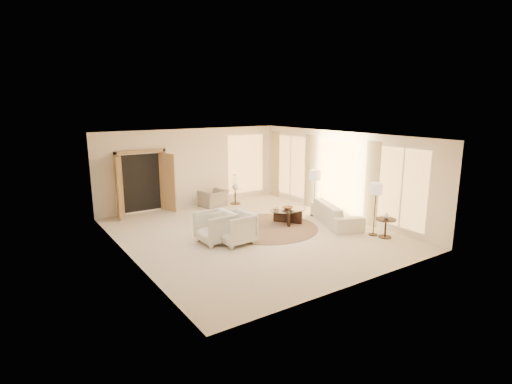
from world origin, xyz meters
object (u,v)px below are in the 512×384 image
sofa (336,213)px  side_table (235,195)px  end_vase (386,216)px  accent_chair (213,196)px  end_table (386,225)px  floor_lamp_near (315,177)px  armchair_left (215,226)px  side_vase (235,186)px  bowl (288,208)px  armchair_right (235,227)px  floor_lamp_far (376,191)px  coffee_table (288,214)px

sofa → side_table: (-1.35, 3.89, 0.02)m
end_vase → accent_chair: bearing=112.3°
end_table → floor_lamp_near: (-0.15, 2.78, 0.95)m
armchair_left → side_vase: (2.62, 3.34, 0.22)m
bowl → sofa: bearing=-34.5°
armchair_right → end_vase: 4.22m
armchair_right → side_table: armchair_right is taller
floor_lamp_near → side_vase: bearing=115.8°
accent_chair → end_vase: (2.37, -5.78, 0.24)m
armchair_right → side_table: size_ratio=1.62×
armchair_right → floor_lamp_far: size_ratio=0.61×
coffee_table → end_table: size_ratio=2.21×
side_vase → accent_chair: bearing=170.2°
floor_lamp_near → end_vase: (0.15, -2.78, -0.68)m
end_table → floor_lamp_far: size_ratio=0.38×
coffee_table → bowl: (-0.00, 0.00, 0.21)m
side_table → side_vase: size_ratio=2.43×
coffee_table → floor_lamp_near: (1.27, 0.18, 1.03)m
sofa → end_table: size_ratio=3.95×
armchair_left → armchair_right: bearing=45.7°
coffee_table → end_vase: (1.42, -2.60, 0.35)m
armchair_left → accent_chair: bearing=150.8°
sofa → armchair_left: (-3.97, 0.55, 0.13)m
armchair_right → side_vase: bearing=146.3°
floor_lamp_near → floor_lamp_far: (0.04, -2.47, -0.02)m
side_table → floor_lamp_near: bearing=-64.2°
armchair_right → floor_lamp_near: (3.59, 0.85, 0.85)m
armchair_right → floor_lamp_near: size_ratio=0.60×
floor_lamp_near → end_vase: size_ratio=8.15×
armchair_left → floor_lamp_far: 4.57m
floor_lamp_near → bowl: 1.52m
accent_chair → floor_lamp_far: (2.26, -5.46, 0.90)m
sofa → accent_chair: bearing=50.4°
armchair_right → end_vase: bearing=59.9°
floor_lamp_far → sofa: bearing=92.5°
armchair_left → sofa: bearing=80.0°
floor_lamp_near → armchair_left: bearing=-173.1°
armchair_left → bowl: (2.73, 0.31, 0.03)m
armchair_right → end_table: armchair_right is taller
floor_lamp_far → bowl: 2.75m
sofa → end_vase: end_vase is taller
floor_lamp_near → floor_lamp_far: bearing=-89.1°
bowl → end_vase: end_vase is taller
sofa → end_vase: size_ratio=11.90×
coffee_table → end_vase: size_ratio=6.66×
coffee_table → side_vase: (-0.11, 3.03, 0.40)m
accent_chair → coffee_table: (0.95, -3.18, -0.11)m
floor_lamp_far → end_vase: bearing=-70.4°
accent_chair → sofa: bearing=105.8°
end_vase → end_table: bearing=0.0°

